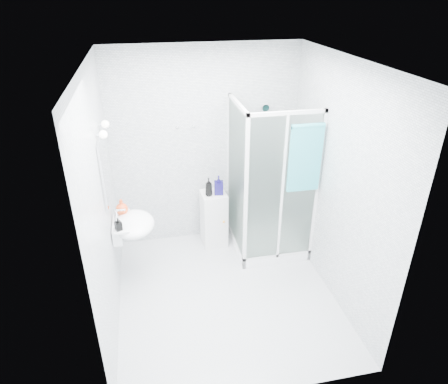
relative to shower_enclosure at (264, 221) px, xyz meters
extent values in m
cube|color=silver|center=(-0.67, -0.77, 0.85)|extent=(2.40, 2.60, 2.60)
cube|color=silver|center=(-0.67, -0.77, -0.44)|extent=(2.40, 2.60, 0.01)
cube|color=white|center=(-0.67, -0.77, 2.15)|extent=(2.40, 2.60, 0.01)
cube|color=white|center=(0.08, 0.08, -0.39)|extent=(0.90, 0.90, 0.12)
cube|color=silver|center=(-0.35, 0.08, 1.53)|extent=(0.04, 0.90, 0.04)
cube|color=silver|center=(0.08, -0.35, 1.53)|extent=(0.90, 0.04, 0.04)
cube|color=silver|center=(-0.35, -0.35, 0.55)|extent=(0.04, 0.04, 2.00)
cube|color=white|center=(-0.36, 0.08, 0.59)|extent=(0.02, 0.82, 1.84)
cube|color=white|center=(0.08, -0.36, 0.59)|extent=(0.82, 0.02, 1.84)
cube|color=silver|center=(0.08, -0.35, 0.59)|extent=(0.03, 0.04, 1.84)
cylinder|color=silver|center=(0.08, 0.47, 0.90)|extent=(0.02, 0.02, 1.00)
cylinder|color=silver|center=(0.08, 0.44, 1.37)|extent=(0.09, 0.05, 0.09)
cylinder|color=silver|center=(0.13, 0.50, 0.60)|extent=(0.12, 0.04, 0.12)
cylinder|color=silver|center=(0.36, -0.39, 1.33)|extent=(0.03, 0.05, 0.03)
cube|color=white|center=(-1.81, -0.32, 0.30)|extent=(0.10, 0.40, 0.18)
ellipsoid|color=white|center=(-1.63, -0.32, 0.35)|extent=(0.46, 0.56, 0.20)
cube|color=white|center=(-1.75, -0.32, 0.40)|extent=(0.16, 0.50, 0.02)
cylinder|color=silver|center=(-1.81, -0.32, 0.48)|extent=(0.04, 0.04, 0.16)
cylinder|color=silver|center=(-1.76, -0.32, 0.55)|extent=(0.12, 0.02, 0.02)
cube|color=white|center=(-1.85, -0.32, 1.05)|extent=(0.02, 0.60, 0.70)
cylinder|color=silver|center=(-1.84, -0.48, 1.47)|extent=(0.05, 0.04, 0.04)
sphere|color=white|center=(-1.80, -0.48, 1.47)|extent=(0.08, 0.08, 0.08)
cylinder|color=silver|center=(-1.84, -0.16, 1.47)|extent=(0.05, 0.04, 0.04)
sphere|color=white|center=(-1.80, -0.16, 1.47)|extent=(0.08, 0.08, 0.08)
cylinder|color=silver|center=(-1.02, 0.50, 1.17)|extent=(0.02, 0.04, 0.02)
sphere|color=silver|center=(-1.02, 0.48, 1.17)|extent=(0.03, 0.03, 0.03)
cylinder|color=silver|center=(-0.82, 0.50, 1.17)|extent=(0.02, 0.04, 0.02)
sphere|color=silver|center=(-0.82, 0.48, 1.17)|extent=(0.03, 0.03, 0.03)
cube|color=silver|center=(-0.61, 0.29, -0.06)|extent=(0.34, 0.34, 0.77)
cube|color=silver|center=(-0.61, 0.14, -0.06)|extent=(0.29, 0.03, 0.65)
sphere|color=#FFA624|center=(-0.51, 0.12, -0.02)|extent=(0.03, 0.03, 0.03)
cube|color=teal|center=(0.30, -0.40, 1.01)|extent=(0.37, 0.04, 0.77)
cylinder|color=teal|center=(0.30, -0.40, 1.39)|extent=(0.37, 0.05, 0.05)
imported|color=black|center=(-0.68, 0.24, 0.44)|extent=(0.11, 0.11, 0.24)
imported|color=#110C49|center=(-0.55, 0.26, 0.45)|extent=(0.13, 0.13, 0.25)
imported|color=#DD461A|center=(-1.75, -0.17, 0.51)|extent=(0.15, 0.15, 0.18)
imported|color=black|center=(-1.78, -0.51, 0.49)|extent=(0.09, 0.09, 0.14)
camera|label=1|loc=(-1.40, -4.23, 2.74)|focal=32.00mm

